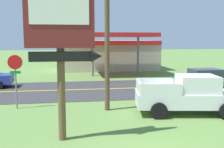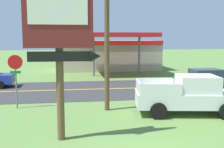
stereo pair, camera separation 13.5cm
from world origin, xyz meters
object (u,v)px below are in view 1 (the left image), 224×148
object	(u,v)px
stop_sign	(15,72)
gas_station	(108,54)
utility_pole	(107,13)
pickup_white_parked_on_lawn	(189,95)
car_green_near_lane	(204,80)
motel_sign	(62,31)

from	to	relation	value
stop_sign	gas_station	bearing A→B (deg)	67.28
utility_pole	pickup_white_parked_on_lawn	bearing A→B (deg)	-18.17
gas_station	car_green_near_lane	size ratio (longest dim) A/B	2.86
stop_sign	pickup_white_parked_on_lawn	xyz separation A→B (m)	(8.85, -2.38, -1.06)
gas_station	pickup_white_parked_on_lawn	distance (m)	20.58
motel_sign	pickup_white_parked_on_lawn	xyz separation A→B (m)	(6.21, 2.80, -3.11)
pickup_white_parked_on_lawn	car_green_near_lane	xyz separation A→B (m)	(3.61, 5.39, -0.13)
stop_sign	car_green_near_lane	bearing A→B (deg)	13.59
motel_sign	gas_station	world-z (taller)	motel_sign
motel_sign	utility_pole	distance (m)	4.79
motel_sign	car_green_near_lane	bearing A→B (deg)	39.81
stop_sign	utility_pole	distance (m)	5.84
car_green_near_lane	pickup_white_parked_on_lawn	bearing A→B (deg)	-123.81
motel_sign	pickup_white_parked_on_lawn	world-z (taller)	motel_sign
motel_sign	car_green_near_lane	size ratio (longest dim) A/B	1.47
pickup_white_parked_on_lawn	gas_station	bearing A→B (deg)	93.48
motel_sign	car_green_near_lane	distance (m)	13.19
motel_sign	stop_sign	world-z (taller)	motel_sign
gas_station	utility_pole	bearing A→B (deg)	-98.18
motel_sign	utility_pole	size ratio (longest dim) A/B	0.64
motel_sign	stop_sign	xyz separation A→B (m)	(-2.63, 5.18, -2.04)
motel_sign	pickup_white_parked_on_lawn	distance (m)	7.49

